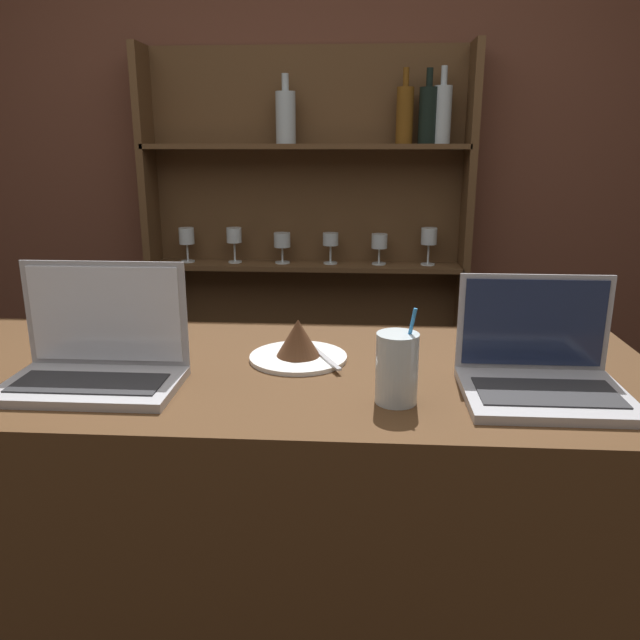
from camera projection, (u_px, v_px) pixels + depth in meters
name	position (u px, v px, depth m)	size (l,w,h in m)	color
bar_counter	(260.00, 577.00, 1.51)	(1.76, 0.69, 1.08)	#4C3019
back_wall	(308.00, 193.00, 2.64)	(7.00, 0.06, 2.70)	brown
back_shelf	(311.00, 273.00, 2.66)	(1.33, 0.18, 1.93)	brown
laptop_near	(97.00, 357.00, 1.26)	(0.34, 0.21, 0.24)	#ADADB2
laptop_far	(541.00, 370.00, 1.22)	(0.31, 0.25, 0.22)	#ADADB2
cake_plate	(298.00, 345.00, 1.40)	(0.22, 0.22, 0.09)	white
water_glass	(397.00, 368.00, 1.16)	(0.08, 0.08, 0.18)	silver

